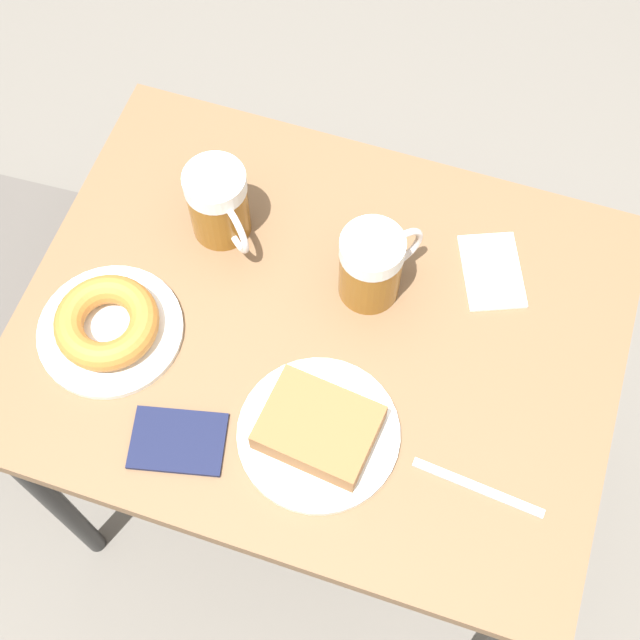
{
  "coord_description": "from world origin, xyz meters",
  "views": [
    {
      "loc": [
        -0.53,
        -0.17,
        1.85
      ],
      "look_at": [
        0.0,
        0.0,
        0.72
      ],
      "focal_mm": 50.0,
      "sensor_mm": 36.0,
      "label": 1
    }
  ],
  "objects_px": {
    "plate_with_donut": "(108,325)",
    "napkin_folded": "(492,271)",
    "fork": "(478,488)",
    "passport_near_edge": "(178,441)",
    "beer_mug_center": "(219,204)",
    "beer_mug_left": "(372,265)",
    "plate_with_cake": "(319,430)"
  },
  "relations": [
    {
      "from": "beer_mug_left",
      "to": "passport_near_edge",
      "type": "relative_size",
      "value": 0.9
    },
    {
      "from": "passport_near_edge",
      "to": "plate_with_cake",
      "type": "bearing_deg",
      "value": -68.9
    },
    {
      "from": "napkin_folded",
      "to": "plate_with_donut",
      "type": "bearing_deg",
      "value": 118.28
    },
    {
      "from": "fork",
      "to": "passport_near_edge",
      "type": "xyz_separation_m",
      "value": [
        -0.06,
        0.4,
        0.0
      ]
    },
    {
      "from": "plate_with_cake",
      "to": "beer_mug_center",
      "type": "distance_m",
      "value": 0.36
    },
    {
      "from": "fork",
      "to": "passport_near_edge",
      "type": "bearing_deg",
      "value": 99.1
    },
    {
      "from": "plate_with_donut",
      "to": "beer_mug_left",
      "type": "relative_size",
      "value": 1.62
    },
    {
      "from": "passport_near_edge",
      "to": "beer_mug_center",
      "type": "bearing_deg",
      "value": 10.74
    },
    {
      "from": "plate_with_cake",
      "to": "plate_with_donut",
      "type": "bearing_deg",
      "value": 80.68
    },
    {
      "from": "beer_mug_left",
      "to": "passport_near_edge",
      "type": "distance_m",
      "value": 0.36
    },
    {
      "from": "beer_mug_left",
      "to": "fork",
      "type": "height_order",
      "value": "beer_mug_left"
    },
    {
      "from": "plate_with_cake",
      "to": "beer_mug_left",
      "type": "height_order",
      "value": "beer_mug_left"
    },
    {
      "from": "napkin_folded",
      "to": "passport_near_edge",
      "type": "relative_size",
      "value": 1.05
    },
    {
      "from": "plate_with_cake",
      "to": "beer_mug_left",
      "type": "distance_m",
      "value": 0.24
    },
    {
      "from": "fork",
      "to": "passport_near_edge",
      "type": "distance_m",
      "value": 0.4
    },
    {
      "from": "beer_mug_left",
      "to": "passport_near_edge",
      "type": "xyz_separation_m",
      "value": [
        -0.31,
        0.18,
        -0.06
      ]
    },
    {
      "from": "plate_with_donut",
      "to": "napkin_folded",
      "type": "xyz_separation_m",
      "value": [
        0.27,
        -0.49,
        -0.02
      ]
    },
    {
      "from": "beer_mug_center",
      "to": "fork",
      "type": "height_order",
      "value": "beer_mug_center"
    },
    {
      "from": "plate_with_donut",
      "to": "passport_near_edge",
      "type": "distance_m",
      "value": 0.2
    },
    {
      "from": "plate_with_donut",
      "to": "beer_mug_center",
      "type": "distance_m",
      "value": 0.24
    },
    {
      "from": "beer_mug_center",
      "to": "passport_near_edge",
      "type": "relative_size",
      "value": 0.9
    },
    {
      "from": "beer_mug_left",
      "to": "fork",
      "type": "distance_m",
      "value": 0.33
    },
    {
      "from": "plate_with_cake",
      "to": "beer_mug_center",
      "type": "relative_size",
      "value": 1.72
    },
    {
      "from": "beer_mug_center",
      "to": "napkin_folded",
      "type": "relative_size",
      "value": 0.86
    },
    {
      "from": "plate_with_donut",
      "to": "beer_mug_center",
      "type": "relative_size",
      "value": 1.62
    },
    {
      "from": "beer_mug_left",
      "to": "plate_with_cake",
      "type": "bearing_deg",
      "value": 179.86
    },
    {
      "from": "beer_mug_left",
      "to": "fork",
      "type": "relative_size",
      "value": 0.71
    },
    {
      "from": "plate_with_cake",
      "to": "plate_with_donut",
      "type": "height_order",
      "value": "plate_with_donut"
    },
    {
      "from": "beer_mug_center",
      "to": "passport_near_edge",
      "type": "height_order",
      "value": "beer_mug_center"
    },
    {
      "from": "passport_near_edge",
      "to": "plate_with_donut",
      "type": "bearing_deg",
      "value": 51.44
    },
    {
      "from": "napkin_folded",
      "to": "beer_mug_center",
      "type": "bearing_deg",
      "value": 97.33
    },
    {
      "from": "plate_with_cake",
      "to": "beer_mug_center",
      "type": "xyz_separation_m",
      "value": [
        0.27,
        0.24,
        0.04
      ]
    }
  ]
}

